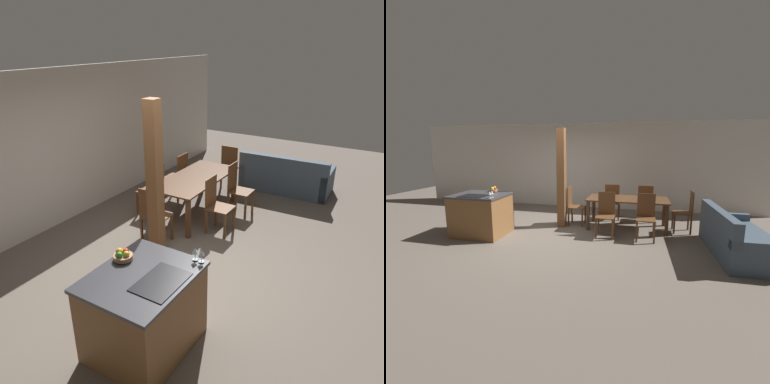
% 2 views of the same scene
% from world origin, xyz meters
% --- Properties ---
extents(ground_plane, '(16.00, 16.00, 0.00)m').
position_xyz_m(ground_plane, '(0.00, 0.00, 0.00)').
color(ground_plane, '#665B51').
extents(wall_back, '(11.20, 0.08, 2.70)m').
position_xyz_m(wall_back, '(0.00, 2.72, 1.35)').
color(wall_back, silver).
rests_on(wall_back, ground_plane).
extents(kitchen_island, '(1.15, 0.96, 0.94)m').
position_xyz_m(kitchen_island, '(-1.49, -0.46, 0.47)').
color(kitchen_island, brown).
rests_on(kitchen_island, ground_plane).
extents(fruit_bowl, '(0.21, 0.21, 0.12)m').
position_xyz_m(fruit_bowl, '(-1.37, -0.11, 0.98)').
color(fruit_bowl, '#99704C').
rests_on(fruit_bowl, kitchen_island).
extents(wine_glass_near, '(0.06, 0.06, 0.15)m').
position_xyz_m(wine_glass_near, '(-0.98, -0.87, 1.04)').
color(wine_glass_near, silver).
rests_on(wine_glass_near, kitchen_island).
extents(wine_glass_middle, '(0.06, 0.06, 0.15)m').
position_xyz_m(wine_glass_middle, '(-0.98, -0.79, 1.04)').
color(wine_glass_middle, silver).
rests_on(wine_glass_middle, kitchen_island).
extents(dining_table, '(1.91, 0.89, 0.74)m').
position_xyz_m(dining_table, '(1.69, 0.77, 0.65)').
color(dining_table, '#51331E').
rests_on(dining_table, ground_plane).
extents(dining_chair_near_left, '(0.40, 0.40, 0.98)m').
position_xyz_m(dining_chair_near_left, '(1.26, 0.11, 0.51)').
color(dining_chair_near_left, brown).
rests_on(dining_chair_near_left, ground_plane).
extents(dining_chair_near_right, '(0.40, 0.40, 0.98)m').
position_xyz_m(dining_chair_near_right, '(2.12, 0.11, 0.51)').
color(dining_chair_near_right, brown).
rests_on(dining_chair_near_right, ground_plane).
extents(dining_chair_far_left, '(0.40, 0.40, 0.98)m').
position_xyz_m(dining_chair_far_left, '(1.26, 1.44, 0.51)').
color(dining_chair_far_left, brown).
rests_on(dining_chair_far_left, ground_plane).
extents(dining_chair_far_right, '(0.40, 0.40, 0.98)m').
position_xyz_m(dining_chair_far_right, '(2.12, 1.44, 0.51)').
color(dining_chair_far_right, brown).
rests_on(dining_chair_far_right, ground_plane).
extents(dining_chair_head_end, '(0.40, 0.40, 0.98)m').
position_xyz_m(dining_chair_head_end, '(0.36, 0.77, 0.51)').
color(dining_chair_head_end, brown).
rests_on(dining_chair_head_end, ground_plane).
extents(dining_chair_foot_end, '(0.40, 0.40, 0.98)m').
position_xyz_m(dining_chair_foot_end, '(3.02, 0.77, 0.51)').
color(dining_chair_foot_end, brown).
rests_on(dining_chair_foot_end, ground_plane).
extents(couch, '(1.00, 1.92, 0.84)m').
position_xyz_m(couch, '(3.75, -0.32, 0.27)').
color(couch, '#3D4C5B').
rests_on(couch, ground_plane).
extents(timber_post, '(0.19, 0.19, 2.40)m').
position_xyz_m(timber_post, '(0.10, 0.53, 1.20)').
color(timber_post, brown).
rests_on(timber_post, ground_plane).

